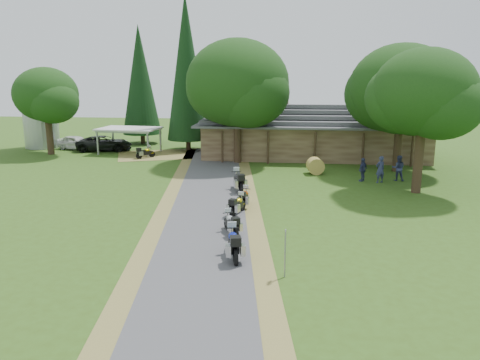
# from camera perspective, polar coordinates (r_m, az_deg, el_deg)

# --- Properties ---
(ground) EXTENTS (120.00, 120.00, 0.00)m
(ground) POSITION_cam_1_polar(r_m,az_deg,el_deg) (22.14, -4.60, -7.35)
(ground) COLOR #345016
(ground) RESTS_ON ground
(driveway) EXTENTS (51.95, 51.95, 0.00)m
(driveway) POSITION_cam_1_polar(r_m,az_deg,el_deg) (25.96, -4.00, -4.28)
(driveway) COLOR #434345
(driveway) RESTS_ON ground
(lodge) EXTENTS (21.40, 9.40, 4.90)m
(lodge) POSITION_cam_1_polar(r_m,az_deg,el_deg) (44.73, 8.94, 6.04)
(lodge) COLOR brown
(lodge) RESTS_ON ground
(silo) EXTENTS (3.56, 3.56, 7.01)m
(silo) POSITION_cam_1_polar(r_m,az_deg,el_deg) (53.40, -23.20, 7.39)
(silo) COLOR gray
(silo) RESTS_ON ground
(carport) EXTENTS (6.02, 4.30, 2.47)m
(carport) POSITION_cam_1_polar(r_m,az_deg,el_deg) (47.17, -13.30, 4.71)
(carport) COLOR silver
(carport) RESTS_ON ground
(car_white_sedan) EXTENTS (3.95, 5.91, 1.82)m
(car_white_sedan) POSITION_cam_1_polar(r_m,az_deg,el_deg) (50.93, -19.36, 4.54)
(car_white_sedan) COLOR silver
(car_white_sedan) RESTS_ON ground
(car_dark_suv) EXTENTS (3.77, 6.35, 2.28)m
(car_dark_suv) POSITION_cam_1_polar(r_m,az_deg,el_deg) (49.23, -16.22, 4.76)
(car_dark_suv) COLOR black
(car_dark_suv) RESTS_ON ground
(motorcycle_row_a) EXTENTS (1.12, 2.13, 1.39)m
(motorcycle_row_a) POSITION_cam_1_polar(r_m,az_deg,el_deg) (19.86, -0.80, -7.59)
(motorcycle_row_a) COLOR navy
(motorcycle_row_a) RESTS_ON ground
(motorcycle_row_b) EXTENTS (1.24, 1.74, 1.15)m
(motorcycle_row_b) POSITION_cam_1_polar(r_m,az_deg,el_deg) (22.80, -1.09, -5.19)
(motorcycle_row_b) COLOR #A1A4A8
(motorcycle_row_b) RESTS_ON ground
(motorcycle_row_c) EXTENTS (1.03, 1.80, 1.17)m
(motorcycle_row_c) POSITION_cam_1_polar(r_m,az_deg,el_deg) (25.86, -0.29, -2.96)
(motorcycle_row_c) COLOR #BEA80A
(motorcycle_row_c) RESTS_ON ground
(motorcycle_row_d) EXTENTS (0.65, 1.73, 1.16)m
(motorcycle_row_d) POSITION_cam_1_polar(r_m,az_deg,el_deg) (27.40, 0.57, -2.06)
(motorcycle_row_d) COLOR #C74102
(motorcycle_row_d) RESTS_ON ground
(motorcycle_row_e) EXTENTS (1.34, 2.24, 1.46)m
(motorcycle_row_e) POSITION_cam_1_polar(r_m,az_deg,el_deg) (31.02, -0.21, -0.01)
(motorcycle_row_e) COLOR black
(motorcycle_row_e) RESTS_ON ground
(motorcycle_carport_a) EXTENTS (1.57, 1.57, 1.15)m
(motorcycle_carport_a) POSITION_cam_1_polar(r_m,az_deg,el_deg) (44.07, -11.46, 3.37)
(motorcycle_carport_a) COLOR #D2BA00
(motorcycle_carport_a) RESTS_ON ground
(person_a) EXTENTS (0.78, 0.70, 2.26)m
(person_a) POSITION_cam_1_polar(r_m,az_deg,el_deg) (34.75, 16.73, 1.51)
(person_a) COLOR navy
(person_a) RESTS_ON ground
(person_b) EXTENTS (0.68, 0.54, 2.19)m
(person_b) POSITION_cam_1_polar(r_m,az_deg,el_deg) (35.79, 18.76, 1.64)
(person_b) COLOR navy
(person_b) RESTS_ON ground
(person_c) EXTENTS (0.68, 0.71, 2.02)m
(person_c) POSITION_cam_1_polar(r_m,az_deg,el_deg) (34.89, 14.76, 1.48)
(person_c) COLOR navy
(person_c) RESTS_ON ground
(hay_bale) EXTENTS (1.42, 1.33, 1.27)m
(hay_bale) POSITION_cam_1_polar(r_m,az_deg,el_deg) (36.77, 9.16, 1.71)
(hay_bale) COLOR olive
(hay_bale) RESTS_ON ground
(sign_post) EXTENTS (0.35, 0.06, 1.92)m
(sign_post) POSITION_cam_1_polar(r_m,az_deg,el_deg) (18.03, 5.52, -8.92)
(sign_post) COLOR gray
(sign_post) RESTS_ON ground
(oak_lodge_left) EXTENTS (8.72, 8.72, 11.08)m
(oak_lodge_left) POSITION_cam_1_polar(r_m,az_deg,el_deg) (40.45, -0.32, 9.88)
(oak_lodge_left) COLOR black
(oak_lodge_left) RESTS_ON ground
(oak_lodge_right) EXTENTS (8.19, 8.19, 10.44)m
(oak_lodge_right) POSITION_cam_1_polar(r_m,az_deg,el_deg) (38.84, 19.00, 8.60)
(oak_lodge_right) COLOR black
(oak_lodge_right) RESTS_ON ground
(oak_driveway) EXTENTS (6.47, 6.47, 10.52)m
(oak_driveway) POSITION_cam_1_polar(r_m,az_deg,el_deg) (32.05, 21.36, 7.74)
(oak_driveway) COLOR black
(oak_driveway) RESTS_ON ground
(oak_silo) EXTENTS (5.97, 5.97, 9.23)m
(oak_silo) POSITION_cam_1_polar(r_m,az_deg,el_deg) (48.46, -22.47, 8.32)
(oak_silo) COLOR black
(oak_silo) RESTS_ON ground
(cedar_near) EXTENTS (4.16, 4.16, 15.31)m
(cedar_near) POSITION_cam_1_polar(r_m,az_deg,el_deg) (47.68, -6.52, 12.79)
(cedar_near) COLOR black
(cedar_near) RESTS_ON ground
(cedar_far) EXTENTS (4.22, 4.22, 12.79)m
(cedar_far) POSITION_cam_1_polar(r_m,az_deg,el_deg) (53.03, -12.05, 11.23)
(cedar_far) COLOR black
(cedar_far) RESTS_ON ground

